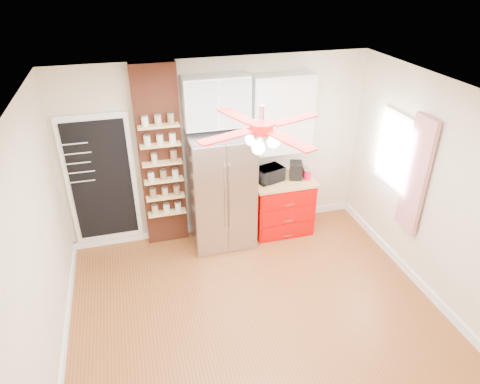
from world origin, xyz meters
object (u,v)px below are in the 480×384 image
object	(u,v)px
coffee_maker	(296,170)
canister_left	(307,175)
fridge	(221,191)
ceiling_fan	(262,128)
red_cabinet	(281,205)
toaster_oven	(269,174)
pantry_jar_oats	(154,158)

from	to	relation	value
coffee_maker	canister_left	bearing A→B (deg)	-11.01
fridge	ceiling_fan	world-z (taller)	ceiling_fan
coffee_maker	red_cabinet	bearing A→B (deg)	-162.78
fridge	toaster_oven	xyz separation A→B (m)	(0.76, 0.07, 0.14)
ceiling_fan	toaster_oven	size ratio (longest dim) A/B	3.48
canister_left	ceiling_fan	bearing A→B (deg)	-128.68
canister_left	toaster_oven	bearing A→B (deg)	169.46
red_cabinet	coffee_maker	xyz separation A→B (m)	(0.20, -0.00, 0.58)
red_cabinet	coffee_maker	bearing A→B (deg)	-0.30
fridge	canister_left	world-z (taller)	fridge
ceiling_fan	canister_left	world-z (taller)	ceiling_fan
red_cabinet	fridge	bearing A→B (deg)	-177.05
ceiling_fan	coffee_maker	distance (m)	2.45
fridge	ceiling_fan	distance (m)	2.25
toaster_oven	coffee_maker	size ratio (longest dim) A/B	1.53
fridge	toaster_oven	bearing A→B (deg)	5.30
toaster_oven	coffee_maker	bearing A→B (deg)	-21.34
coffee_maker	canister_left	size ratio (longest dim) A/B	1.75
red_cabinet	ceiling_fan	distance (m)	2.75
toaster_oven	pantry_jar_oats	world-z (taller)	pantry_jar_oats
pantry_jar_oats	red_cabinet	bearing A→B (deg)	-2.70
canister_left	coffee_maker	bearing A→B (deg)	151.48
fridge	pantry_jar_oats	distance (m)	1.07
red_cabinet	toaster_oven	world-z (taller)	toaster_oven
ceiling_fan	coffee_maker	xyz separation A→B (m)	(1.12, 1.68, -1.39)
red_cabinet	canister_left	bearing A→B (deg)	-13.48
fridge	red_cabinet	bearing A→B (deg)	2.95
toaster_oven	canister_left	distance (m)	0.58
red_cabinet	canister_left	distance (m)	0.64
canister_left	pantry_jar_oats	size ratio (longest dim) A/B	1.09
ceiling_fan	toaster_oven	bearing A→B (deg)	67.39
pantry_jar_oats	toaster_oven	bearing A→B (deg)	-2.35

